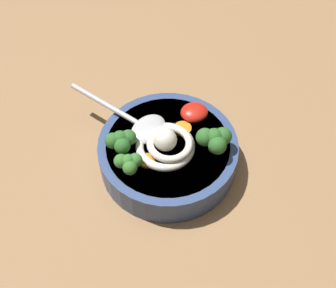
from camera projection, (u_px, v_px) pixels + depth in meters
The scene contains 10 objects.
table_slab at pixel (183, 161), 68.10cm from camera, with size 137.24×137.24×3.93cm, color #936D47.
soup_bowl at pixel (168, 154), 63.43cm from camera, with size 20.27×20.27×4.85cm.
noodle_pile at pixel (167, 144), 60.10cm from camera, with size 9.25×9.07×3.72cm.
soup_spoon at pixel (141, 125), 62.69cm from camera, with size 13.10×15.76×1.60cm.
chili_sauce_dollop at pixel (194, 112), 63.99cm from camera, with size 4.12×3.70×1.85cm, color red.
broccoli_floret_beside_noodles at pixel (121, 141), 59.17cm from camera, with size 4.44×3.82×3.51cm.
broccoli_floret_front at pixel (129, 163), 57.29cm from camera, with size 3.85×3.31×3.04cm.
broccoli_floret_rear at pixel (215, 139), 58.95cm from camera, with size 5.01×4.31×3.96cm.
carrot_slice_near_spoon at pixel (182, 129), 62.93cm from camera, with size 2.59×2.59×0.51cm, color orange.
carrot_slice_far at pixel (147, 161), 59.50cm from camera, with size 2.29×2.29×0.51cm, color orange.
Camera 1 is at (-13.50, -36.68, 57.84)cm, focal length 46.06 mm.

